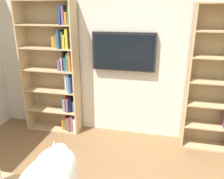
% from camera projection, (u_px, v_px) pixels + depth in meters
% --- Properties ---
extents(wall_back, '(4.52, 0.06, 2.70)m').
position_uv_depth(wall_back, '(130.00, 50.00, 3.38)').
color(wall_back, silver).
rests_on(wall_back, ground).
extents(bookshelf_left, '(0.78, 0.28, 2.01)m').
position_uv_depth(bookshelf_left, '(224.00, 80.00, 3.06)').
color(bookshelf_left, tan).
rests_on(bookshelf_left, ground).
extents(bookshelf_right, '(0.90, 0.28, 2.06)m').
position_uv_depth(bookshelf_right, '(57.00, 71.00, 3.58)').
color(bookshelf_right, tan).
rests_on(bookshelf_right, ground).
extents(wall_mounted_tv, '(0.94, 0.07, 0.56)m').
position_uv_depth(wall_mounted_tv, '(124.00, 52.00, 3.33)').
color(wall_mounted_tv, black).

